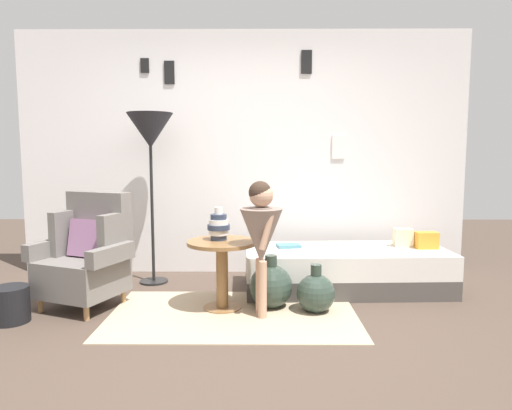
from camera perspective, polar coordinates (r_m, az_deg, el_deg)
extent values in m
plane|color=#4C3D33|center=(3.35, -2.79, -16.47)|extent=(12.00, 12.00, 0.00)
cube|color=silver|center=(5.04, -1.64, 6.36)|extent=(4.80, 0.10, 2.60)
cube|color=black|center=(5.14, -10.68, 15.82)|extent=(0.11, 0.02, 0.24)
cube|color=#B3B3AA|center=(5.13, -10.69, 15.83)|extent=(0.08, 0.01, 0.19)
cube|color=black|center=(5.20, -13.60, 16.44)|extent=(0.09, 0.02, 0.15)
cube|color=#979795|center=(5.20, -13.61, 16.45)|extent=(0.07, 0.01, 0.12)
cube|color=white|center=(5.05, 10.17, 7.10)|extent=(0.13, 0.02, 0.25)
cube|color=#B7B7B0|center=(5.05, 10.18, 7.10)|extent=(0.11, 0.01, 0.20)
cube|color=black|center=(5.09, 6.28, 17.20)|extent=(0.11, 0.02, 0.24)
cube|color=#B9B9B6|center=(5.09, 6.28, 17.21)|extent=(0.09, 0.01, 0.19)
cube|color=tan|center=(3.83, -2.84, -13.38)|extent=(1.99, 1.20, 0.01)
cylinder|color=tan|center=(4.26, -25.11, -11.15)|extent=(0.04, 0.04, 0.12)
cylinder|color=tan|center=(3.94, -20.26, -12.40)|extent=(0.04, 0.04, 0.12)
cylinder|color=tan|center=(4.56, -20.91, -9.83)|extent=(0.04, 0.04, 0.12)
cylinder|color=tan|center=(4.26, -16.11, -10.82)|extent=(0.04, 0.04, 0.12)
cube|color=slate|center=(4.19, -20.72, -8.27)|extent=(0.77, 0.74, 0.30)
cube|color=slate|center=(4.28, -18.85, -2.11)|extent=(0.61, 0.35, 0.55)
cube|color=slate|center=(4.37, -22.52, -3.17)|extent=(0.19, 0.32, 0.39)
cube|color=slate|center=(4.02, -17.25, -3.76)|extent=(0.19, 0.32, 0.39)
cube|color=slate|center=(4.36, -24.20, -4.90)|extent=(0.27, 0.50, 0.14)
cube|color=slate|center=(3.91, -17.50, -5.87)|extent=(0.27, 0.50, 0.14)
cube|color=gray|center=(4.20, -19.98, -3.89)|extent=(0.40, 0.29, 0.33)
cube|color=#4C4742|center=(4.55, 10.99, -9.17)|extent=(1.93, 0.88, 0.18)
cube|color=silver|center=(4.50, 11.04, -6.71)|extent=(1.93, 0.88, 0.22)
cube|color=orange|center=(4.69, 20.36, -4.12)|extent=(0.21, 0.13, 0.16)
cube|color=beige|center=(4.71, 17.75, -3.87)|extent=(0.18, 0.12, 0.18)
cylinder|color=olive|center=(3.98, -4.19, -12.56)|extent=(0.32, 0.32, 0.02)
cylinder|color=olive|center=(3.90, -4.22, -8.73)|extent=(0.10, 0.10, 0.53)
cylinder|color=olive|center=(3.84, -4.25, -4.67)|extent=(0.58, 0.58, 0.03)
cylinder|color=#2D384C|center=(3.87, -4.64, -4.01)|extent=(0.14, 0.14, 0.04)
cylinder|color=white|center=(3.87, -4.65, -3.38)|extent=(0.16, 0.16, 0.04)
cylinder|color=#2D384C|center=(3.86, -4.65, -2.74)|extent=(0.19, 0.19, 0.04)
cylinder|color=white|center=(3.85, -4.66, -2.10)|extent=(0.16, 0.16, 0.04)
cylinder|color=#2D384C|center=(3.85, -4.66, -1.46)|extent=(0.14, 0.14, 0.04)
cylinder|color=white|center=(3.84, -4.67, -0.70)|extent=(0.07, 0.07, 0.06)
cylinder|color=black|center=(4.85, -12.52, -9.20)|extent=(0.28, 0.28, 0.02)
cylinder|color=black|center=(4.70, -12.76, 0.30)|extent=(0.03, 0.03, 1.59)
cone|color=#232328|center=(4.68, -12.97, 8.98)|extent=(0.45, 0.45, 0.34)
cylinder|color=tan|center=(3.68, 0.80, -10.51)|extent=(0.07, 0.07, 0.46)
cylinder|color=tan|center=(3.77, 0.49, -10.08)|extent=(0.07, 0.07, 0.46)
cone|color=gray|center=(3.63, 0.65, -3.91)|extent=(0.34, 0.34, 0.44)
cylinder|color=gray|center=(3.60, 0.66, -1.61)|extent=(0.17, 0.17, 0.17)
cylinder|color=tan|center=(3.50, 1.36, -3.23)|extent=(0.13, 0.07, 0.30)
cylinder|color=tan|center=(3.74, 0.60, -2.63)|extent=(0.13, 0.07, 0.30)
sphere|color=tan|center=(3.58, 0.66, 1.20)|extent=(0.19, 0.19, 0.19)
sphere|color=#38281E|center=(3.58, 0.50, 1.57)|extent=(0.18, 0.18, 0.18)
cube|color=teal|center=(4.48, 4.06, -5.05)|extent=(0.25, 0.20, 0.03)
sphere|color=#2D3D33|center=(3.95, 1.86, -10.04)|extent=(0.37, 0.37, 0.37)
cylinder|color=#2D3D33|center=(3.90, 1.87, -6.88)|extent=(0.10, 0.10, 0.09)
sphere|color=#2D3D33|center=(3.88, 7.41, -10.81)|extent=(0.32, 0.32, 0.32)
cylinder|color=#2D3D33|center=(3.82, 7.46, -7.97)|extent=(0.09, 0.09, 0.09)
cylinder|color=black|center=(4.10, -28.11, -10.82)|extent=(0.28, 0.28, 0.28)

